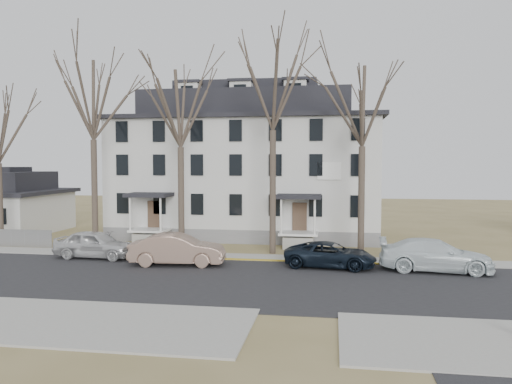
% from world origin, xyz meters
% --- Properties ---
extents(ground, '(120.00, 120.00, 0.00)m').
position_xyz_m(ground, '(0.00, 0.00, 0.00)').
color(ground, olive).
rests_on(ground, ground).
extents(main_road, '(120.00, 10.00, 0.04)m').
position_xyz_m(main_road, '(0.00, 2.00, 0.00)').
color(main_road, '#27272A').
rests_on(main_road, ground).
extents(far_sidewalk, '(120.00, 2.00, 0.08)m').
position_xyz_m(far_sidewalk, '(0.00, 8.00, 0.00)').
color(far_sidewalk, '#A09F97').
rests_on(far_sidewalk, ground).
extents(yellow_curb, '(14.00, 0.25, 0.06)m').
position_xyz_m(yellow_curb, '(5.00, 7.10, 0.00)').
color(yellow_curb, gold).
rests_on(yellow_curb, ground).
extents(boarding_house, '(20.80, 12.36, 12.05)m').
position_xyz_m(boarding_house, '(-2.00, 17.95, 5.38)').
color(boarding_house, slate).
rests_on(boarding_house, ground).
extents(small_house, '(8.70, 8.70, 5.00)m').
position_xyz_m(small_house, '(-22.00, 16.00, 2.25)').
color(small_house, silver).
rests_on(small_house, ground).
extents(tree_far_left, '(8.40, 8.40, 13.72)m').
position_xyz_m(tree_far_left, '(-11.00, 9.80, 10.34)').
color(tree_far_left, '#473B31').
rests_on(tree_far_left, ground).
extents(tree_mid_left, '(7.80, 7.80, 12.74)m').
position_xyz_m(tree_mid_left, '(-5.00, 9.80, 9.60)').
color(tree_mid_left, '#473B31').
rests_on(tree_mid_left, ground).
extents(tree_center, '(9.00, 9.00, 14.70)m').
position_xyz_m(tree_center, '(1.00, 9.80, 11.08)').
color(tree_center, '#473B31').
rests_on(tree_center, ground).
extents(tree_mid_right, '(7.80, 7.80, 12.74)m').
position_xyz_m(tree_mid_right, '(6.50, 9.80, 9.60)').
color(tree_mid_right, '#473B31').
rests_on(tree_mid_right, ground).
extents(car_silver, '(5.01, 2.25, 1.67)m').
position_xyz_m(car_silver, '(-9.32, 6.44, 0.84)').
color(car_silver, silver).
rests_on(car_silver, ground).
extents(car_tan, '(5.44, 2.36, 1.74)m').
position_xyz_m(car_tan, '(-3.82, 5.26, 0.87)').
color(car_tan, '#8D7060').
rests_on(car_tan, ground).
extents(car_navy, '(5.19, 2.85, 1.38)m').
position_xyz_m(car_navy, '(4.65, 5.94, 0.69)').
color(car_navy, black).
rests_on(car_navy, ground).
extents(car_white, '(5.96, 2.76, 1.68)m').
position_xyz_m(car_white, '(10.15, 5.81, 0.84)').
color(car_white, silver).
rests_on(car_white, ground).
extents(bicycle_left, '(1.63, 1.35, 0.84)m').
position_xyz_m(bicycle_left, '(-11.22, 11.97, 0.42)').
color(bicycle_left, black).
rests_on(bicycle_left, ground).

